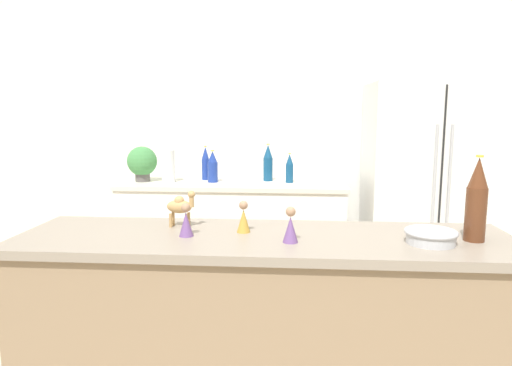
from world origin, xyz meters
TOP-DOWN VIEW (x-y plane):
  - wall_back at (0.00, 2.73)m, footprint 8.00×0.06m
  - back_counter at (-0.45, 2.40)m, footprint 1.79×0.63m
  - refrigerator at (1.05, 2.35)m, footprint 0.90×0.70m
  - bar_counter at (-0.09, 0.52)m, footprint 1.94×0.54m
  - potted_plant at (-1.18, 2.36)m, footprint 0.24×0.24m
  - paper_towel_roll at (-0.96, 2.34)m, footprint 0.10×0.10m
  - back_bottle_0 at (-0.61, 2.36)m, footprint 0.08×0.08m
  - back_bottle_1 at (-0.69, 2.50)m, footprint 0.06×0.06m
  - back_bottle_2 at (0.00, 2.39)m, footprint 0.06×0.06m
  - back_bottle_3 at (-0.17, 2.47)m, footprint 0.08×0.08m
  - wine_bottle at (0.70, 0.51)m, footprint 0.08×0.08m
  - fruit_bowl at (0.53, 0.46)m, footprint 0.19×0.19m
  - camel_figurine at (-0.45, 0.64)m, footprint 0.12×0.06m
  - wise_man_figurine_blue at (-0.18, 0.57)m, footprint 0.05×0.05m
  - wise_man_figurine_crimson at (0.01, 0.44)m, footprint 0.06×0.06m
  - wise_man_figurine_purple at (-0.39, 0.49)m, footprint 0.06×0.06m

SIDE VIEW (x-z plane):
  - back_counter at x=-0.45m, z-range 0.00..0.94m
  - bar_counter at x=-0.09m, z-range 0.00..1.01m
  - refrigerator at x=1.05m, z-range 0.00..1.71m
  - fruit_bowl at x=0.53m, z-range 1.01..1.06m
  - back_bottle_2 at x=0.00m, z-range 0.93..1.17m
  - back_bottle_0 at x=-0.61m, z-range 0.93..1.19m
  - wise_man_figurine_blue at x=-0.18m, z-range 1.00..1.13m
  - wise_man_figurine_purple at x=-0.39m, z-range 1.00..1.13m
  - paper_towel_roll at x=-0.96m, z-range 0.94..1.20m
  - wise_man_figurine_crimson at x=0.01m, z-range 1.00..1.14m
  - back_bottle_1 at x=-0.69m, z-range 0.93..1.21m
  - back_bottle_3 at x=-0.17m, z-range 0.93..1.23m
  - potted_plant at x=-1.18m, z-range 0.95..1.24m
  - camel_figurine at x=-0.45m, z-range 1.02..1.18m
  - wine_bottle at x=0.70m, z-range 1.00..1.33m
  - wall_back at x=0.00m, z-range 0.00..2.55m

